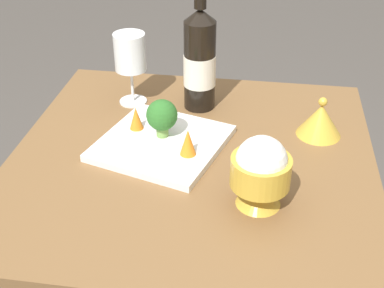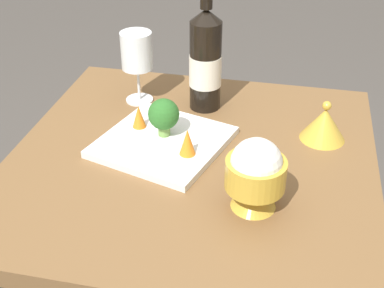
# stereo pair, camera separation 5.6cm
# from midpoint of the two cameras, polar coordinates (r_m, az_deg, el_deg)

# --- Properties ---
(dining_table) EXTENTS (0.77, 0.77, 0.74)m
(dining_table) POSITION_cam_midpoint_polar(r_m,az_deg,el_deg) (1.16, 1.38, -5.57)
(dining_table) COLOR brown
(dining_table) RESTS_ON ground_plane
(wine_bottle) EXTENTS (0.08, 0.08, 0.32)m
(wine_bottle) POSITION_cam_midpoint_polar(r_m,az_deg,el_deg) (1.24, 2.80, 9.19)
(wine_bottle) COLOR black
(wine_bottle) RESTS_ON dining_table
(wine_glass) EXTENTS (0.08, 0.08, 0.18)m
(wine_glass) POSITION_cam_midpoint_polar(r_m,az_deg,el_deg) (1.26, -4.81, 9.93)
(wine_glass) COLOR white
(wine_glass) RESTS_ON dining_table
(rice_bowl) EXTENTS (0.11, 0.11, 0.14)m
(rice_bowl) POSITION_cam_midpoint_polar(r_m,az_deg,el_deg) (0.94, 8.68, -3.23)
(rice_bowl) COLOR gold
(rice_bowl) RESTS_ON dining_table
(rice_bowl_lid) EXTENTS (0.10, 0.10, 0.09)m
(rice_bowl_lid) POSITION_cam_midpoint_polar(r_m,az_deg,el_deg) (1.18, 15.59, 2.13)
(rice_bowl_lid) COLOR gold
(rice_bowl_lid) RESTS_ON dining_table
(serving_plate) EXTENTS (0.31, 0.31, 0.02)m
(serving_plate) POSITION_cam_midpoint_polar(r_m,az_deg,el_deg) (1.13, -1.79, 0.19)
(serving_plate) COLOR white
(serving_plate) RESTS_ON dining_table
(broccoli_floret) EXTENTS (0.07, 0.07, 0.09)m
(broccoli_floret) POSITION_cam_midpoint_polar(r_m,az_deg,el_deg) (1.12, -1.69, 3.17)
(broccoli_floret) COLOR #729E4C
(broccoli_floret) RESTS_ON serving_plate
(carrot_garnish_left) EXTENTS (0.03, 0.03, 0.05)m
(carrot_garnish_left) POSITION_cam_midpoint_polar(r_m,az_deg,el_deg) (1.16, -4.47, 3.01)
(carrot_garnish_left) COLOR orange
(carrot_garnish_left) RESTS_ON serving_plate
(carrot_garnish_right) EXTENTS (0.03, 0.03, 0.06)m
(carrot_garnish_right) POSITION_cam_midpoint_polar(r_m,az_deg,el_deg) (1.06, 1.01, 0.20)
(carrot_garnish_right) COLOR orange
(carrot_garnish_right) RESTS_ON serving_plate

